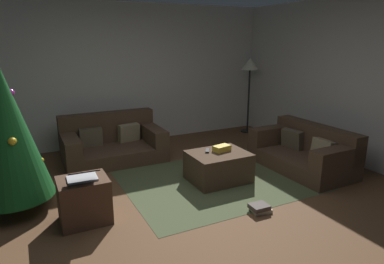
{
  "coord_description": "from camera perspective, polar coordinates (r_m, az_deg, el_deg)",
  "views": [
    {
      "loc": [
        -1.57,
        -3.18,
        1.93
      ],
      "look_at": [
        0.4,
        0.69,
        0.75
      ],
      "focal_mm": 31.83,
      "sensor_mm": 36.0,
      "label": 1
    }
  ],
  "objects": [
    {
      "name": "ground_plane",
      "position": [
        4.04,
        -0.61,
        -13.36
      ],
      "size": [
        6.4,
        6.4,
        0.0
      ],
      "primitive_type": "plane",
      "color": "brown"
    },
    {
      "name": "side_table",
      "position": [
        3.94,
        -17.63,
        -10.85
      ],
      "size": [
        0.52,
        0.44,
        0.5
      ],
      "primitive_type": "cube",
      "color": "#4C3323",
      "rests_on": "ground_plane"
    },
    {
      "name": "area_rug",
      "position": [
        4.9,
        4.4,
        -8.01
      ],
      "size": [
        2.6,
        2.0,
        0.01
      ],
      "primitive_type": "cube",
      "color": "#414A2E",
      "rests_on": "ground_plane"
    },
    {
      "name": "gift_box",
      "position": [
        4.82,
        5.02,
        -2.73
      ],
      "size": [
        0.26,
        0.18,
        0.08
      ],
      "primitive_type": "cube",
      "rotation": [
        0.0,
        0.0,
        0.18
      ],
      "color": "gold",
      "rests_on": "ottoman"
    },
    {
      "name": "christmas_tree",
      "position": [
        4.26,
        -28.8,
        0.32
      ],
      "size": [
        0.89,
        0.89,
        1.86
      ],
      "color": "brown",
      "rests_on": "ground_plane"
    },
    {
      "name": "couch_right",
      "position": [
        5.52,
        18.42,
        -3.15
      ],
      "size": [
        0.87,
        1.57,
        0.67
      ],
      "rotation": [
        0.0,
        0.0,
        1.58
      ],
      "color": "#473323",
      "rests_on": "ground_plane"
    },
    {
      "name": "laptop",
      "position": [
        3.76,
        -17.87,
        -7.06
      ],
      "size": [
        0.32,
        0.41,
        0.18
      ],
      "color": "silver",
      "rests_on": "side_table"
    },
    {
      "name": "ottoman",
      "position": [
        4.83,
        4.44,
        -5.8
      ],
      "size": [
        0.8,
        0.64,
        0.41
      ],
      "primitive_type": "cube",
      "color": "#473323",
      "rests_on": "ground_plane"
    },
    {
      "name": "rear_partition",
      "position": [
        6.54,
        -13.07,
        9.28
      ],
      "size": [
        6.4,
        0.12,
        2.6
      ],
      "primitive_type": "cube",
      "color": "beige",
      "rests_on": "ground_plane"
    },
    {
      "name": "corner_partition",
      "position": [
        5.72,
        29.1,
        6.97
      ],
      "size": [
        0.12,
        6.4,
        2.6
      ],
      "primitive_type": "cube",
      "color": "beige",
      "rests_on": "ground_plane"
    },
    {
      "name": "tv_remote",
      "position": [
        4.8,
        2.6,
        -3.15
      ],
      "size": [
        0.13,
        0.16,
        0.02
      ],
      "primitive_type": "cube",
      "rotation": [
        0.0,
        0.0,
        -0.57
      ],
      "color": "black",
      "rests_on": "ottoman"
    },
    {
      "name": "book_stack",
      "position": [
        4.11,
        11.3,
        -12.4
      ],
      "size": [
        0.26,
        0.2,
        0.09
      ],
      "color": "beige",
      "rests_on": "ground_plane"
    },
    {
      "name": "corner_lamp",
      "position": [
        7.27,
        9.67,
        10.29
      ],
      "size": [
        0.36,
        0.36,
        1.57
      ],
      "color": "black",
      "rests_on": "ground_plane"
    },
    {
      "name": "couch_left",
      "position": [
        5.82,
        -13.28,
        -1.78
      ],
      "size": [
        1.59,
        1.01,
        0.74
      ],
      "rotation": [
        0.0,
        0.0,
        3.14
      ],
      "color": "#473323",
      "rests_on": "ground_plane"
    }
  ]
}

